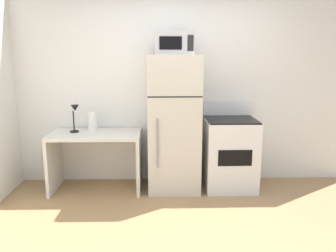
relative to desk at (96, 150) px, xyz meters
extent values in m
plane|color=#9E7A51|center=(1.06, -1.32, -0.52)|extent=(12.00, 12.00, 0.00)
cube|color=white|center=(1.06, 0.38, 0.78)|extent=(5.00, 0.10, 2.60)
cube|color=silver|center=(0.00, 0.00, 0.21)|extent=(1.14, 0.63, 0.04)
cube|color=silver|center=(-0.55, 0.00, -0.17)|extent=(0.04, 0.63, 0.71)
cube|color=silver|center=(0.55, 0.00, -0.17)|extent=(0.04, 0.63, 0.71)
cylinder|color=black|center=(-0.28, 0.05, 0.24)|extent=(0.11, 0.11, 0.02)
cylinder|color=black|center=(-0.28, 0.05, 0.38)|extent=(0.02, 0.02, 0.26)
cone|color=black|center=(-0.25, 0.03, 0.54)|extent=(0.10, 0.10, 0.08)
cylinder|color=white|center=(-0.06, 0.15, 0.35)|extent=(0.11, 0.11, 0.24)
cube|color=beige|center=(1.00, 0.01, 0.34)|extent=(0.65, 0.60, 1.72)
cube|color=black|center=(1.00, -0.29, 0.72)|extent=(0.64, 0.00, 0.01)
cylinder|color=gray|center=(0.79, -0.30, 0.17)|extent=(0.02, 0.02, 0.60)
cube|color=#B7B7BC|center=(1.00, -0.01, 1.33)|extent=(0.46, 0.34, 0.26)
cube|color=black|center=(0.95, -0.18, 1.33)|extent=(0.26, 0.01, 0.15)
cube|color=black|center=(1.18, -0.18, 1.33)|extent=(0.07, 0.01, 0.18)
cube|color=white|center=(1.73, 0.01, -0.07)|extent=(0.64, 0.60, 0.90)
cube|color=black|center=(1.73, 0.01, 0.39)|extent=(0.62, 0.58, 0.02)
cube|color=white|center=(1.73, 0.29, 0.49)|extent=(0.64, 0.04, 0.18)
cube|color=black|center=(1.73, -0.29, -0.03)|extent=(0.41, 0.01, 0.20)
camera|label=1|loc=(0.82, -4.19, 1.20)|focal=36.20mm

